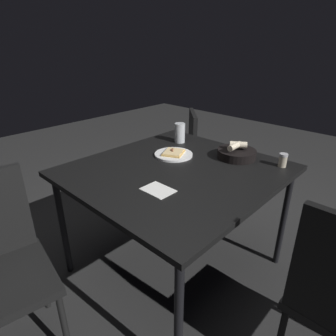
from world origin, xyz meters
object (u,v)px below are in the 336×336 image
pizza_plate (174,154)px  beer_glass (180,134)px  bread_basket (237,153)px  chair_far (180,151)px  pepper_shaker (283,161)px  dining_table (176,177)px

pizza_plate → beer_glass: size_ratio=1.75×
bread_basket → beer_glass: size_ratio=1.72×
chair_far → pizza_plate: bearing=-51.8°
pepper_shaker → bread_basket: bearing=-166.1°
beer_glass → pizza_plate: bearing=-57.0°
beer_glass → dining_table: bearing=-51.1°
pizza_plate → beer_glass: beer_glass is taller
bread_basket → pepper_shaker: size_ratio=2.99×
bread_basket → pepper_shaker: (0.28, 0.07, 0.00)m
dining_table → pepper_shaker: bearing=46.3°
dining_table → beer_glass: 0.50m
pepper_shaker → beer_glass: bearing=-173.5°
pizza_plate → pepper_shaker: size_ratio=3.05×
bread_basket → chair_far: 0.94m
dining_table → beer_glass: size_ratio=8.14×
dining_table → bread_basket: size_ratio=4.73×
chair_far → pepper_shaker: bearing=-15.6°
dining_table → pizza_plate: (-0.15, 0.15, 0.06)m
pizza_plate → pepper_shaker: 0.68m
dining_table → pepper_shaker: (0.45, 0.47, 0.09)m
bread_basket → dining_table: bearing=-113.2°
dining_table → pepper_shaker: 0.65m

